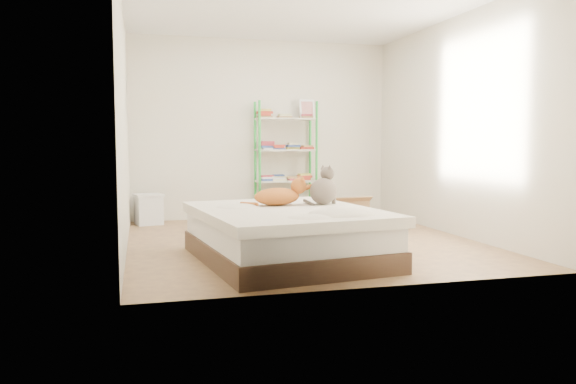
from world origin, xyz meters
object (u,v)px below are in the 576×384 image
object	(u,v)px
bed	(286,234)
grey_cat	(323,185)
orange_cat	(277,194)
shelf_unit	(286,162)
white_bin	(149,209)
cardboard_box	(343,214)

from	to	relation	value
bed	grey_cat	world-z (taller)	grey_cat
orange_cat	grey_cat	distance (m)	0.48
shelf_unit	white_bin	xyz separation A→B (m)	(-1.96, -0.12, -0.62)
orange_cat	cardboard_box	xyz separation A→B (m)	(1.23, 1.44, -0.41)
shelf_unit	cardboard_box	size ratio (longest dim) A/B	3.02
bed	orange_cat	world-z (taller)	orange_cat
orange_cat	shelf_unit	distance (m)	2.69
orange_cat	shelf_unit	size ratio (longest dim) A/B	0.31
grey_cat	cardboard_box	size ratio (longest dim) A/B	0.66
grey_cat	white_bin	world-z (taller)	grey_cat
orange_cat	white_bin	world-z (taller)	orange_cat
white_bin	cardboard_box	bearing A→B (deg)	-22.55
orange_cat	bed	bearing A→B (deg)	-93.24
bed	white_bin	size ratio (longest dim) A/B	4.95
bed	white_bin	distance (m)	2.99
orange_cat	cardboard_box	world-z (taller)	orange_cat
shelf_unit	cardboard_box	xyz separation A→B (m)	(0.47, -1.13, -0.64)
cardboard_box	white_bin	world-z (taller)	cardboard_box
cardboard_box	white_bin	distance (m)	2.63
bed	grey_cat	distance (m)	0.67
bed	white_bin	bearing A→B (deg)	106.41
bed	shelf_unit	xyz separation A→B (m)	(0.74, 2.85, 0.58)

